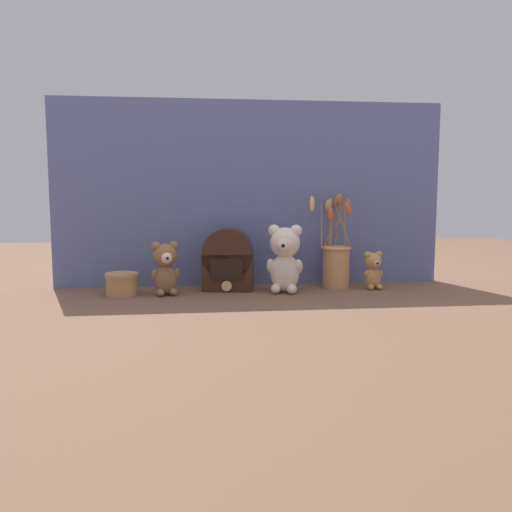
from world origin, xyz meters
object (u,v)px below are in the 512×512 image
teddy_bear_small (373,269)px  decorative_tin_tall (122,284)px  vintage_radio (228,261)px  teddy_bear_large (285,257)px  teddy_bear_medium (165,267)px  flower_vase (336,259)px

teddy_bear_small → decorative_tin_tall: bearing=-178.8°
vintage_radio → decorative_tin_tall: 0.37m
teddy_bear_large → teddy_bear_small: 0.33m
teddy_bear_large → teddy_bear_medium: size_ratio=1.29×
vintage_radio → decorative_tin_tall: vintage_radio is taller
teddy_bear_medium → teddy_bear_small: teddy_bear_medium is taller
teddy_bear_medium → decorative_tin_tall: bearing=176.3°
teddy_bear_medium → decorative_tin_tall: size_ratio=1.64×
flower_vase → teddy_bear_small: bearing=-25.9°
teddy_bear_large → decorative_tin_tall: (-0.55, 0.01, -0.08)m
teddy_bear_small → flower_vase: size_ratio=0.40×
decorative_tin_tall → teddy_bear_medium: bearing=-3.7°
flower_vase → decorative_tin_tall: 0.76m
vintage_radio → decorative_tin_tall: bearing=-171.0°
flower_vase → vintage_radio: (-0.39, -0.02, -0.00)m
decorative_tin_tall → teddy_bear_small: bearing=1.2°
teddy_bear_large → decorative_tin_tall: bearing=178.9°
teddy_bear_medium → vintage_radio: (0.21, 0.07, 0.01)m
teddy_bear_large → teddy_bear_medium: (-0.40, 0.00, -0.03)m
teddy_bear_large → decorative_tin_tall: teddy_bear_large is taller
teddy_bear_large → teddy_bear_medium: 0.40m
teddy_bear_small → vintage_radio: 0.52m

